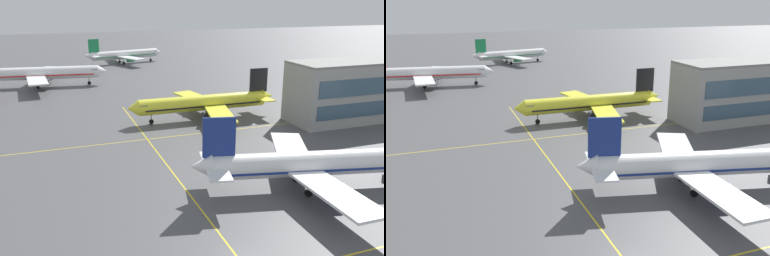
# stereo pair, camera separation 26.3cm
# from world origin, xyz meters

# --- Properties ---
(airliner_front_gate) EXTENTS (33.55, 28.51, 10.51)m
(airliner_front_gate) POSITION_xyz_m (16.25, 12.25, 3.59)
(airliner_front_gate) COLOR white
(airliner_front_gate) RESTS_ON ground
(airliner_second_row) EXTENTS (32.95, 28.51, 10.27)m
(airliner_second_row) POSITION_xyz_m (14.90, 48.73, 3.51)
(airliner_second_row) COLOR yellow
(airliner_second_row) RESTS_ON ground
(airliner_third_row) EXTENTS (36.49, 31.20, 11.35)m
(airliner_third_row) POSITION_xyz_m (-17.48, 96.34, 3.88)
(airliner_third_row) COLOR white
(airliner_third_row) RESTS_ON ground
(airliner_far_left_stand) EXTENTS (32.33, 27.47, 10.12)m
(airliner_far_left_stand) POSITION_xyz_m (13.52, 133.78, 3.46)
(airliner_far_left_stand) COLOR white
(airliner_far_left_stand) RESTS_ON ground
(taxiway_markings) EXTENTS (163.19, 91.57, 0.01)m
(taxiway_markings) POSITION_xyz_m (0.00, 18.81, 0.00)
(taxiway_markings) COLOR yellow
(taxiway_markings) RESTS_ON ground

